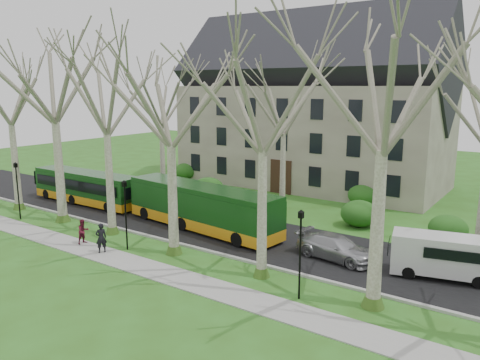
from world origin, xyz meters
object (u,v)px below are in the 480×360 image
at_px(bus_follow, 201,207).
at_px(pedestrian_b, 83,231).
at_px(bus_lead, 87,187).
at_px(pedestrian_a, 101,238).
at_px(sedan, 336,247).
at_px(van_a, 444,257).

relative_size(bus_follow, pedestrian_b, 8.02).
xyz_separation_m(bus_lead, pedestrian_a, (10.96, -7.31, -0.50)).
distance_m(bus_follow, sedan, 10.26).
xyz_separation_m(van_a, pedestrian_a, (-17.84, -7.82, -0.22)).
xyz_separation_m(bus_lead, sedan, (23.07, -0.19, -0.71)).
relative_size(bus_lead, pedestrian_b, 7.06).
relative_size(van_a, pedestrian_a, 2.84).
height_order(pedestrian_a, pedestrian_b, pedestrian_a).
bearing_deg(bus_lead, van_a, 0.33).
bearing_deg(pedestrian_a, sedan, 145.39).
bearing_deg(bus_lead, bus_follow, -1.01).
distance_m(bus_lead, pedestrian_b, 11.09).
bearing_deg(pedestrian_a, bus_follow, -169.70).
bearing_deg(pedestrian_a, pedestrian_b, -75.44).
height_order(bus_follow, pedestrian_b, bus_follow).
relative_size(bus_lead, bus_follow, 0.88).
xyz_separation_m(bus_follow, sedan, (10.22, -0.12, -0.90)).
distance_m(bus_follow, pedestrian_a, 7.51).
distance_m(van_a, pedestrian_a, 19.47).
bearing_deg(pedestrian_b, bus_follow, -27.85).
bearing_deg(bus_follow, sedan, 5.74).
relative_size(bus_lead, van_a, 2.18).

